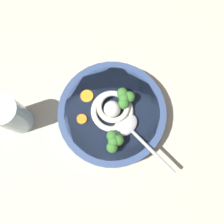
# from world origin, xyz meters

# --- Properties ---
(table_slab) EXTENTS (1.18, 1.18, 0.03)m
(table_slab) POSITION_xyz_m (0.00, 0.00, 0.01)
(table_slab) COLOR #BCB29E
(table_slab) RESTS_ON ground
(soup_bowl) EXTENTS (0.26, 0.26, 0.05)m
(soup_bowl) POSITION_xyz_m (0.01, -0.02, 0.05)
(soup_bowl) COLOR #334775
(soup_bowl) RESTS_ON table_slab
(noodle_pile) EXTENTS (0.11, 0.11, 0.04)m
(noodle_pile) POSITION_xyz_m (0.02, -0.02, 0.09)
(noodle_pile) COLOR silver
(noodle_pile) RESTS_ON soup_bowl
(soup_spoon) EXTENTS (0.17, 0.11, 0.02)m
(soup_spoon) POSITION_xyz_m (-0.04, -0.04, 0.08)
(soup_spoon) COLOR #B7B7BC
(soup_spoon) RESTS_ON soup_bowl
(broccoli_floret_left) EXTENTS (0.05, 0.04, 0.04)m
(broccoli_floret_left) POSITION_xyz_m (0.03, -0.05, 0.10)
(broccoli_floret_left) COLOR #7A9E60
(broccoli_floret_left) RESTS_ON soup_bowl
(broccoli_floret_right) EXTENTS (0.05, 0.04, 0.04)m
(broccoli_floret_right) POSITION_xyz_m (-0.06, 0.00, 0.10)
(broccoli_floret_right) COLOR #7A9E60
(broccoli_floret_right) RESTS_ON soup_bowl
(carrot_slice_extra_a) EXTENTS (0.02, 0.02, 0.01)m
(carrot_slice_extra_a) POSITION_xyz_m (-0.03, -0.01, 0.08)
(carrot_slice_extra_a) COLOR orange
(carrot_slice_extra_a) RESTS_ON soup_bowl
(carrot_slice_beside_noodles) EXTENTS (0.02, 0.02, 0.01)m
(carrot_slice_beside_noodles) POSITION_xyz_m (0.02, 0.06, 0.08)
(carrot_slice_beside_noodles) COLOR orange
(carrot_slice_beside_noodles) RESTS_ON soup_bowl
(carrot_slice_rear) EXTENTS (0.03, 0.03, 0.00)m
(carrot_slice_rear) POSITION_xyz_m (0.07, 0.03, 0.08)
(carrot_slice_rear) COLOR orange
(carrot_slice_rear) RESTS_ON soup_bowl
(drinking_glass) EXTENTS (0.07, 0.07, 0.12)m
(drinking_glass) POSITION_xyz_m (0.07, 0.21, 0.09)
(drinking_glass) COLOR silver
(drinking_glass) RESTS_ON table_slab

